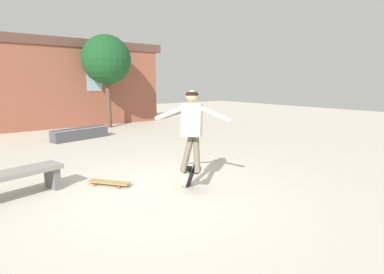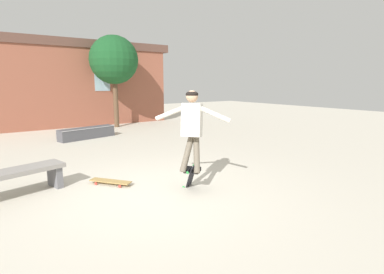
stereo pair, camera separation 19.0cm
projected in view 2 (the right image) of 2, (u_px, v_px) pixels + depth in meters
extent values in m
plane|color=beige|center=(158.00, 193.00, 5.41)|extent=(40.00, 40.00, 0.00)
cube|color=#93513D|center=(50.00, 88.00, 12.63)|extent=(10.82, 0.40, 3.47)
cube|color=brown|center=(46.00, 41.00, 12.29)|extent=(11.36, 0.52, 0.37)
cube|color=#99B7C6|center=(102.00, 81.00, 13.65)|extent=(0.70, 0.02, 0.90)
cylinder|color=brown|center=(116.00, 103.00, 13.26)|extent=(0.22, 0.22, 2.15)
sphere|color=#194C23|center=(114.00, 60.00, 12.93)|extent=(2.09, 2.09, 2.09)
cube|color=gray|center=(6.00, 174.00, 5.05)|extent=(1.92, 0.92, 0.08)
cube|color=slate|center=(55.00, 176.00, 5.71)|extent=(0.22, 0.42, 0.41)
cube|color=#4C4C51|center=(87.00, 133.00, 10.62)|extent=(2.03, 0.88, 0.40)
cube|color=#B7B7BC|center=(90.00, 128.00, 10.45)|extent=(1.94, 0.49, 0.02)
cube|color=silver|center=(192.00, 120.00, 5.28)|extent=(0.43, 0.44, 0.60)
sphere|color=tan|center=(192.00, 96.00, 5.21)|extent=(0.30, 0.30, 0.21)
ellipsoid|color=black|center=(192.00, 94.00, 5.20)|extent=(0.31, 0.31, 0.12)
cylinder|color=#6B6051|center=(187.00, 152.00, 5.41)|extent=(0.44, 0.27, 0.71)
cube|color=black|center=(188.00, 170.00, 5.50)|extent=(0.26, 0.24, 0.07)
cylinder|color=#6B6051|center=(197.00, 153.00, 5.37)|extent=(0.33, 0.42, 0.71)
cube|color=black|center=(197.00, 170.00, 5.45)|extent=(0.26, 0.24, 0.07)
cylinder|color=silver|center=(171.00, 113.00, 5.36)|extent=(0.43, 0.50, 0.29)
cylinder|color=silver|center=(214.00, 114.00, 5.16)|extent=(0.43, 0.50, 0.29)
cube|color=black|center=(191.00, 178.00, 5.56)|extent=(0.35, 0.53, 0.70)
cylinder|color=green|center=(190.00, 180.00, 5.81)|extent=(0.05, 0.08, 0.07)
cylinder|color=green|center=(184.00, 187.00, 5.69)|extent=(0.05, 0.08, 0.07)
cylinder|color=green|center=(194.00, 166.00, 5.45)|extent=(0.05, 0.08, 0.07)
cylinder|color=green|center=(188.00, 173.00, 5.32)|extent=(0.05, 0.08, 0.07)
cube|color=#AD894C|center=(110.00, 181.00, 5.82)|extent=(0.66, 0.79, 0.02)
cylinder|color=#DB3D33|center=(125.00, 183.00, 5.85)|extent=(0.05, 0.05, 0.05)
cylinder|color=#DB3D33|center=(120.00, 186.00, 5.65)|extent=(0.05, 0.05, 0.05)
cylinder|color=#DB3D33|center=(102.00, 180.00, 6.00)|extent=(0.05, 0.05, 0.05)
cylinder|color=#DB3D33|center=(96.00, 184.00, 5.81)|extent=(0.05, 0.05, 0.05)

